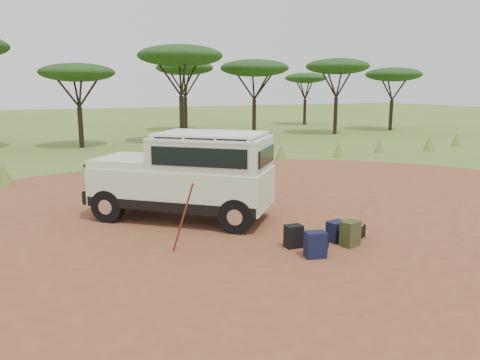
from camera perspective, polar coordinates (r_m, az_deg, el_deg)
name	(u,v)px	position (r m, az deg, el deg)	size (l,w,h in m)	color
ground	(264,224)	(12.09, 2.90, -5.40)	(140.00, 140.00, 0.00)	#597429
dirt_clearing	(264,224)	(12.09, 2.90, -5.38)	(23.00, 23.00, 0.01)	brown
grass_fringe	(166,161)	(19.88, -8.99, 2.29)	(36.60, 1.60, 0.90)	#597429
acacia_treeline	(120,64)	(30.63, -14.46, 13.57)	(46.70, 13.20, 6.26)	black
safari_vehicle	(188,178)	(12.35, -6.41, 0.28)	(4.77, 4.57, 2.33)	silver
walking_staff	(183,218)	(9.83, -6.99, -4.67)	(0.04, 0.04, 1.64)	maroon
backpack_black	(294,236)	(10.38, 6.55, -6.84)	(0.37, 0.27, 0.50)	black
backpack_navy	(315,245)	(9.85, 9.17, -7.79)	(0.42, 0.30, 0.55)	#111436
backpack_olive	(350,234)	(10.67, 13.29, -6.38)	(0.41, 0.30, 0.57)	#3A401D
duffel_navy	(337,231)	(10.94, 11.70, -6.15)	(0.42, 0.31, 0.47)	#111436
hard_case	(355,232)	(11.29, 13.86, -6.13)	(0.43, 0.31, 0.31)	black
stuff_sack	(319,243)	(10.29, 9.60, -7.62)	(0.33, 0.33, 0.33)	black
safari_hat	(356,224)	(11.23, 13.90, -5.21)	(0.33, 0.33, 0.10)	beige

